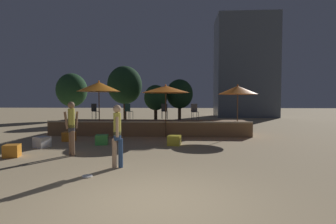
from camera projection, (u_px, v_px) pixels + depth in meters
ground_plane at (149, 204)px, 4.82m from camera, size 120.00×120.00×0.00m
wooden_deck at (151, 127)px, 14.89m from camera, size 10.87×2.34×0.81m
patio_umbrella_0 at (99, 87)px, 13.88m from camera, size 2.29×2.29×2.96m
patio_umbrella_1 at (238, 90)px, 13.72m from camera, size 2.05×2.05×2.75m
patio_umbrella_2 at (166, 89)px, 13.50m from camera, size 2.49×2.49×2.74m
cube_seat_0 at (12, 151)px, 8.82m from camera, size 0.58×0.58×0.42m
cube_seat_1 at (174, 140)px, 11.13m from camera, size 0.59×0.59×0.41m
cube_seat_2 at (102, 140)px, 11.31m from camera, size 0.60×0.60×0.42m
cube_seat_3 at (69, 136)px, 12.27m from camera, size 0.52×0.52×0.43m
cube_seat_4 at (42, 142)px, 10.61m from camera, size 0.65×0.65×0.44m
person_0 at (117, 133)px, 7.39m from camera, size 0.30×0.52×1.78m
person_1 at (71, 126)px, 9.01m from camera, size 0.42×0.41×1.86m
bistro_chair_0 at (128, 110)px, 15.27m from camera, size 0.45×0.45×0.90m
bistro_chair_1 at (164, 110)px, 15.49m from camera, size 0.41×0.41×0.90m
bistro_chair_2 at (95, 110)px, 15.40m from camera, size 0.47×0.47×0.90m
bistro_chair_3 at (195, 110)px, 14.57m from camera, size 0.42×0.42×0.90m
frisbee_disc at (87, 176)px, 6.53m from camera, size 0.26×0.26×0.03m
background_tree_0 at (125, 85)px, 23.39m from camera, size 3.08×3.08×4.97m
background_tree_1 at (180, 94)px, 23.07m from camera, size 2.34×2.34×3.76m
background_tree_2 at (156, 98)px, 22.26m from camera, size 1.96×1.96×3.21m
background_tree_3 at (72, 90)px, 24.76m from camera, size 2.86×2.86×4.45m
distant_building at (245, 67)px, 30.43m from camera, size 6.67×4.74×11.51m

